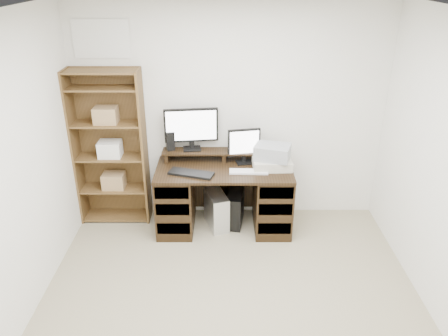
{
  "coord_description": "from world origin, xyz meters",
  "views": [
    {
      "loc": [
        -0.07,
        -2.71,
        2.81
      ],
      "look_at": [
        -0.06,
        1.43,
        0.85
      ],
      "focal_mm": 35.0,
      "sensor_mm": 36.0,
      "label": 1
    }
  ],
  "objects_px": {
    "tower_black": "(235,208)",
    "desk": "(224,197)",
    "printer": "(272,163)",
    "monitor_small": "(244,145)",
    "bookshelf": "(110,147)",
    "tower_silver": "(216,210)",
    "monitor_wide": "(191,127)"
  },
  "relations": [
    {
      "from": "tower_silver",
      "to": "tower_black",
      "type": "bearing_deg",
      "value": -3.99
    },
    {
      "from": "tower_silver",
      "to": "tower_black",
      "type": "xyz_separation_m",
      "value": [
        0.22,
        0.05,
        -0.01
      ]
    },
    {
      "from": "tower_black",
      "to": "monitor_small",
      "type": "bearing_deg",
      "value": 51.31
    },
    {
      "from": "desk",
      "to": "bookshelf",
      "type": "xyz_separation_m",
      "value": [
        -1.29,
        0.21,
        0.53
      ]
    },
    {
      "from": "monitor_wide",
      "to": "printer",
      "type": "distance_m",
      "value": 0.99
    },
    {
      "from": "monitor_small",
      "to": "bookshelf",
      "type": "relative_size",
      "value": 0.22
    },
    {
      "from": "monitor_small",
      "to": "tower_silver",
      "type": "xyz_separation_m",
      "value": [
        -0.31,
        -0.14,
        -0.76
      ]
    },
    {
      "from": "monitor_small",
      "to": "printer",
      "type": "bearing_deg",
      "value": -34.85
    },
    {
      "from": "monitor_wide",
      "to": "bookshelf",
      "type": "bearing_deg",
      "value": 176.16
    },
    {
      "from": "printer",
      "to": "tower_silver",
      "type": "relative_size",
      "value": 0.99
    },
    {
      "from": "bookshelf",
      "to": "monitor_wide",
      "type": "bearing_deg",
      "value": 3.0
    },
    {
      "from": "desk",
      "to": "printer",
      "type": "bearing_deg",
      "value": 1.46
    },
    {
      "from": "monitor_small",
      "to": "bookshelf",
      "type": "height_order",
      "value": "bookshelf"
    },
    {
      "from": "tower_black",
      "to": "bookshelf",
      "type": "distance_m",
      "value": 1.59
    },
    {
      "from": "tower_black",
      "to": "tower_silver",
      "type": "bearing_deg",
      "value": -158.16
    },
    {
      "from": "bookshelf",
      "to": "tower_black",
      "type": "bearing_deg",
      "value": -6.17
    },
    {
      "from": "monitor_wide",
      "to": "printer",
      "type": "xyz_separation_m",
      "value": [
        0.89,
        -0.25,
        -0.33
      ]
    },
    {
      "from": "desk",
      "to": "bookshelf",
      "type": "relative_size",
      "value": 0.83
    },
    {
      "from": "printer",
      "to": "bookshelf",
      "type": "distance_m",
      "value": 1.83
    },
    {
      "from": "monitor_wide",
      "to": "bookshelf",
      "type": "relative_size",
      "value": 0.33
    },
    {
      "from": "tower_silver",
      "to": "bookshelf",
      "type": "xyz_separation_m",
      "value": [
        -1.2,
        0.21,
        0.71
      ]
    },
    {
      "from": "printer",
      "to": "tower_silver",
      "type": "xyz_separation_m",
      "value": [
        -0.61,
        -0.01,
        -0.59
      ]
    },
    {
      "from": "desk",
      "to": "bookshelf",
      "type": "distance_m",
      "value": 1.41
    },
    {
      "from": "desk",
      "to": "printer",
      "type": "height_order",
      "value": "printer"
    },
    {
      "from": "monitor_small",
      "to": "tower_black",
      "type": "xyz_separation_m",
      "value": [
        -0.09,
        -0.09,
        -0.77
      ]
    },
    {
      "from": "desk",
      "to": "printer",
      "type": "distance_m",
      "value": 0.67
    },
    {
      "from": "monitor_small",
      "to": "bookshelf",
      "type": "bearing_deg",
      "value": 166.46
    },
    {
      "from": "desk",
      "to": "bookshelf",
      "type": "height_order",
      "value": "bookshelf"
    },
    {
      "from": "monitor_wide",
      "to": "monitor_small",
      "type": "distance_m",
      "value": 0.62
    },
    {
      "from": "tower_black",
      "to": "desk",
      "type": "bearing_deg",
      "value": -146.99
    },
    {
      "from": "bookshelf",
      "to": "desk",
      "type": "bearing_deg",
      "value": -9.4
    },
    {
      "from": "desk",
      "to": "printer",
      "type": "relative_size",
      "value": 3.6
    }
  ]
}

